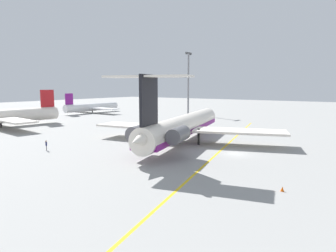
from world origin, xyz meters
TOP-DOWN VIEW (x-y plane):
  - ground at (0.00, 0.00)m, footprint 386.62×386.62m
  - main_jetliner at (2.55, 12.37)m, footprint 44.56×39.81m
  - airliner_mid_right at (40.22, 80.47)m, footprint 28.33×27.92m
  - ground_crew_near_nose at (20.95, 36.17)m, footprint 0.29×0.42m
  - ground_crew_near_tail at (-16.75, 28.95)m, footprint 0.30×0.39m
  - safety_cone_nose at (-14.68, -11.30)m, footprint 0.40×0.40m
  - taxiway_centreline at (3.78, 3.86)m, footprint 78.52×17.59m
  - light_mast at (56.85, 43.39)m, footprint 4.00×0.70m

SIDE VIEW (x-z plane):
  - ground at x=0.00m, z-range 0.00..0.00m
  - taxiway_centreline at x=3.78m, z-range 0.00..0.01m
  - safety_cone_nose at x=-14.68m, z-range 0.00..0.55m
  - ground_crew_near_nose at x=20.95m, z-range 0.24..2.05m
  - ground_crew_near_tail at x=-16.75m, z-range 0.24..2.06m
  - airliner_mid_right at x=40.22m, z-range -1.75..6.75m
  - main_jetliner at x=2.55m, z-range -2.98..10.15m
  - light_mast at x=56.85m, z-range 1.21..25.74m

